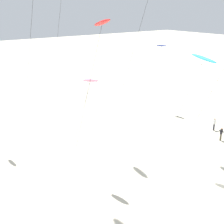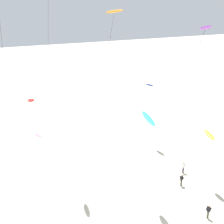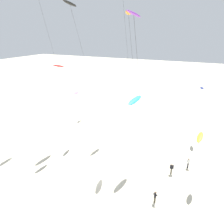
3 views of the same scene
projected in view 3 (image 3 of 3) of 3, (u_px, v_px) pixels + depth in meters
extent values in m
plane|color=beige|center=(97.00, 180.00, 27.52)|extent=(260.00, 260.00, 0.00)
ellipsoid|color=#33BFE0|center=(135.00, 100.00, 26.48)|extent=(1.33, 3.43, 0.85)
cylinder|color=#262626|center=(138.00, 130.00, 30.25)|extent=(0.08, 4.22, 10.43)
ellipsoid|color=navy|center=(202.00, 88.00, 34.93)|extent=(0.78, 1.89, 0.39)
cylinder|color=#262626|center=(198.00, 111.00, 38.50)|extent=(0.08, 4.11, 9.77)
ellipsoid|color=orange|center=(128.00, 13.00, 26.34)|extent=(1.46, 2.81, 0.68)
cylinder|color=#262626|center=(135.00, 85.00, 33.78)|extent=(0.13, 8.19, 21.26)
ellipsoid|color=pink|center=(76.00, 93.00, 33.65)|extent=(0.91, 1.97, 0.73)
cylinder|color=#262626|center=(85.00, 114.00, 37.29)|extent=(0.08, 4.45, 9.36)
ellipsoid|color=white|center=(89.00, 65.00, 45.39)|extent=(0.57, 2.00, 0.48)
cylinder|color=#262626|center=(94.00, 88.00, 49.54)|extent=(0.08, 4.52, 11.97)
ellipsoid|color=red|center=(59.00, 66.00, 29.70)|extent=(0.84, 2.24, 0.77)
cylinder|color=#262626|center=(73.00, 106.00, 34.69)|extent=(0.10, 5.52, 14.18)
ellipsoid|color=yellow|center=(200.00, 137.00, 24.31)|extent=(0.87, 2.19, 0.80)
cylinder|color=#262626|center=(196.00, 156.00, 26.78)|extent=(0.06, 2.73, 6.98)
cylinder|color=#262626|center=(57.00, 66.00, 38.99)|extent=(0.12, 6.90, 25.57)
cylinder|color=#262626|center=(128.00, 64.00, 42.21)|extent=(0.14, 8.44, 25.54)
ellipsoid|color=black|center=(70.00, 3.00, 31.70)|extent=(1.10, 3.11, 0.99)
cylinder|color=#262626|center=(88.00, 72.00, 39.96)|extent=(0.15, 9.29, 23.09)
ellipsoid|color=purple|center=(134.00, 14.00, 17.30)|extent=(1.17, 2.13, 0.73)
cylinder|color=#262626|center=(141.00, 108.00, 24.70)|extent=(0.14, 8.50, 20.36)
cylinder|color=#4C4738|center=(155.00, 200.00, 23.70)|extent=(0.22, 0.22, 0.88)
cube|color=black|center=(155.00, 195.00, 23.43)|extent=(0.33, 0.39, 0.58)
sphere|color=#9E7051|center=(155.00, 192.00, 23.28)|extent=(0.20, 0.20, 0.20)
cylinder|color=black|center=(156.00, 196.00, 23.21)|extent=(0.49, 0.31, 0.39)
cylinder|color=black|center=(155.00, 193.00, 23.62)|extent=(0.49, 0.31, 0.39)
cylinder|color=#33333D|center=(188.00, 165.00, 29.82)|extent=(0.22, 0.22, 0.88)
cube|color=white|center=(188.00, 161.00, 29.55)|extent=(0.38, 0.28, 0.58)
sphere|color=#9E7051|center=(189.00, 159.00, 29.40)|extent=(0.20, 0.20, 0.20)
cylinder|color=white|center=(190.00, 162.00, 29.40)|extent=(0.22, 0.51, 0.39)
cylinder|color=white|center=(187.00, 160.00, 29.66)|extent=(0.22, 0.51, 0.39)
cylinder|color=#4C4738|center=(171.00, 171.00, 28.57)|extent=(0.22, 0.22, 0.88)
cube|color=black|center=(172.00, 167.00, 28.30)|extent=(0.36, 0.24, 0.58)
sphere|color=tan|center=(172.00, 165.00, 28.15)|extent=(0.20, 0.20, 0.20)
cylinder|color=black|center=(173.00, 167.00, 28.22)|extent=(0.15, 0.51, 0.39)
cylinder|color=black|center=(170.00, 166.00, 28.34)|extent=(0.15, 0.51, 0.39)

